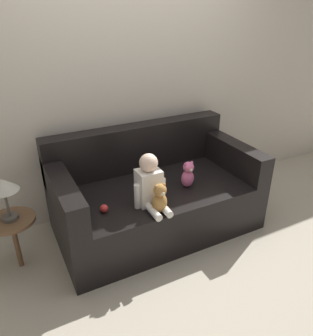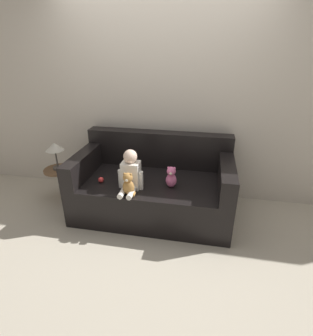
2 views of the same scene
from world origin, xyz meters
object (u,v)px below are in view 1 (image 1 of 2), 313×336
(teddy_bear_brown, at_px, (160,199))
(toy_ball, at_px, (104,208))
(side_table, at_px, (7,205))
(person_baby, at_px, (150,184))
(couch, at_px, (154,195))
(plush_toy_side, at_px, (188,174))

(teddy_bear_brown, xyz_separation_m, toy_ball, (-0.39, 0.20, -0.09))
(side_table, bearing_deg, toy_ball, -19.08)
(teddy_bear_brown, bearing_deg, person_baby, 95.81)
(couch, distance_m, toy_ball, 0.64)
(person_baby, relative_size, teddy_bear_brown, 1.72)
(toy_ball, relative_size, side_table, 0.08)
(toy_ball, distance_m, side_table, 0.71)
(couch, height_order, side_table, couch)
(person_baby, relative_size, toy_ball, 6.82)
(toy_ball, bearing_deg, side_table, 160.92)
(plush_toy_side, xyz_separation_m, toy_ball, (-0.80, -0.04, -0.09))
(person_baby, height_order, side_table, person_baby)
(side_table, bearing_deg, couch, 0.87)
(person_baby, distance_m, teddy_bear_brown, 0.16)
(person_baby, xyz_separation_m, plush_toy_side, (0.42, 0.10, -0.06))
(teddy_bear_brown, height_order, toy_ball, teddy_bear_brown)
(couch, xyz_separation_m, side_table, (-1.23, -0.02, 0.27))
(couch, xyz_separation_m, person_baby, (-0.19, -0.31, 0.32))
(teddy_bear_brown, relative_size, side_table, 0.32)
(person_baby, relative_size, side_table, 0.55)
(teddy_bear_brown, relative_size, plush_toy_side, 1.04)
(teddy_bear_brown, bearing_deg, plush_toy_side, 31.08)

